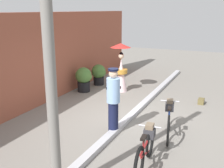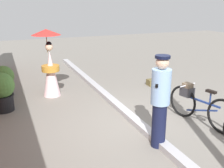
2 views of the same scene
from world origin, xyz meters
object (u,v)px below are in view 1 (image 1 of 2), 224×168
at_px(person_with_parasol, 121,68).
at_px(potted_plant_small, 99,74).
at_px(potted_plant_by_door, 84,78).
at_px(person_officer, 113,99).
at_px(bicycle_near_officer, 146,148).
at_px(bicycle_far_side, 169,118).
at_px(utility_pole, 49,58).
at_px(backpack_on_pavement, 201,101).

distance_m(person_with_parasol, potted_plant_small, 1.39).
bearing_deg(potted_plant_by_door, person_officer, -138.23).
xyz_separation_m(bicycle_near_officer, person_with_parasol, (4.70, 2.57, 0.52)).
xyz_separation_m(bicycle_near_officer, potted_plant_by_door, (4.05, 3.85, 0.11)).
height_order(bicycle_far_side, utility_pole, utility_pole).
xyz_separation_m(bicycle_far_side, potted_plant_by_door, (2.39, 3.92, 0.08)).
xyz_separation_m(person_officer, utility_pole, (-2.66, -0.16, 1.48)).
relative_size(bicycle_far_side, potted_plant_by_door, 1.84).
height_order(person_officer, utility_pole, utility_pole).
relative_size(bicycle_near_officer, person_officer, 1.00).
bearing_deg(backpack_on_pavement, potted_plant_small, 80.10).
bearing_deg(utility_pole, bicycle_near_officer, -35.81).
xyz_separation_m(bicycle_near_officer, bicycle_far_side, (1.66, -0.07, 0.03)).
bearing_deg(backpack_on_pavement, utility_pole, 164.84).
xyz_separation_m(bicycle_near_officer, utility_pole, (-1.51, 1.09, 1.98)).
distance_m(bicycle_near_officer, potted_plant_small, 6.43).
relative_size(potted_plant_by_door, potted_plant_small, 1.10).
height_order(bicycle_near_officer, potted_plant_by_door, potted_plant_by_door).
bearing_deg(bicycle_far_side, backpack_on_pavement, -9.27).
bearing_deg(person_officer, person_with_parasol, 20.29).
relative_size(potted_plant_small, backpack_on_pavement, 3.33).
height_order(person_officer, backpack_on_pavement, person_officer).
bearing_deg(bicycle_near_officer, potted_plant_small, 36.16).
bearing_deg(bicycle_far_side, potted_plant_by_door, 58.59).
distance_m(bicycle_far_side, person_officer, 1.50).
bearing_deg(bicycle_near_officer, backpack_on_pavement, -6.68).
bearing_deg(utility_pole, potted_plant_small, 21.93).
xyz_separation_m(potted_plant_by_door, potted_plant_small, (1.14, -0.06, -0.04)).
xyz_separation_m(bicycle_near_officer, backpack_on_pavement, (4.44, -0.52, -0.32)).
bearing_deg(potted_plant_by_door, backpack_on_pavement, -84.98).
bearing_deg(person_officer, backpack_on_pavement, -28.35).
bearing_deg(backpack_on_pavement, bicycle_near_officer, 173.32).
height_order(bicycle_far_side, potted_plant_by_door, potted_plant_by_door).
distance_m(bicycle_near_officer, backpack_on_pavement, 4.48).
height_order(bicycle_far_side, backpack_on_pavement, bicycle_far_side).
height_order(person_officer, potted_plant_by_door, person_officer).
relative_size(person_officer, potted_plant_by_door, 1.79).
bearing_deg(utility_pole, person_officer, 3.52).
xyz_separation_m(bicycle_far_side, person_officer, (-0.51, 1.32, 0.47)).
bearing_deg(potted_plant_by_door, utility_pole, -153.62).
relative_size(bicycle_near_officer, utility_pole, 0.36).
bearing_deg(person_with_parasol, person_officer, -159.71).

